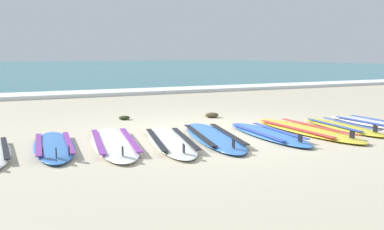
{
  "coord_description": "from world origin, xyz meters",
  "views": [
    {
      "loc": [
        -3.28,
        -6.08,
        1.28
      ],
      "look_at": [
        -0.2,
        0.4,
        0.25
      ],
      "focal_mm": 39.97,
      "sensor_mm": 36.0,
      "label": 1
    }
  ],
  "objects_px": {
    "surfboard_1": "(54,146)",
    "surfboard_5": "(268,134)",
    "surfboard_2": "(114,142)",
    "surfboard_6": "(306,130)",
    "surfboard_3": "(171,141)",
    "surfboard_7": "(341,126)",
    "surfboard_8": "(376,124)",
    "surfboard_4": "(213,136)"
  },
  "relations": [
    {
      "from": "surfboard_1",
      "to": "surfboard_2",
      "type": "relative_size",
      "value": 0.86
    },
    {
      "from": "surfboard_3",
      "to": "surfboard_6",
      "type": "relative_size",
      "value": 0.94
    },
    {
      "from": "surfboard_2",
      "to": "surfboard_4",
      "type": "distance_m",
      "value": 1.49
    },
    {
      "from": "surfboard_4",
      "to": "surfboard_6",
      "type": "relative_size",
      "value": 1.0
    },
    {
      "from": "surfboard_4",
      "to": "surfboard_7",
      "type": "relative_size",
      "value": 1.24
    },
    {
      "from": "surfboard_2",
      "to": "surfboard_8",
      "type": "xyz_separation_m",
      "value": [
        4.68,
        -0.41,
        0.0
      ]
    },
    {
      "from": "surfboard_2",
      "to": "surfboard_5",
      "type": "relative_size",
      "value": 1.15
    },
    {
      "from": "surfboard_5",
      "to": "surfboard_7",
      "type": "bearing_deg",
      "value": 0.68
    },
    {
      "from": "surfboard_2",
      "to": "surfboard_6",
      "type": "xyz_separation_m",
      "value": [
        3.14,
        -0.35,
        -0.0
      ]
    },
    {
      "from": "surfboard_6",
      "to": "surfboard_1",
      "type": "bearing_deg",
      "value": 172.84
    },
    {
      "from": "surfboard_2",
      "to": "surfboard_3",
      "type": "distance_m",
      "value": 0.8
    },
    {
      "from": "surfboard_5",
      "to": "surfboard_3",
      "type": "bearing_deg",
      "value": 175.23
    },
    {
      "from": "surfboard_1",
      "to": "surfboard_3",
      "type": "height_order",
      "value": "same"
    },
    {
      "from": "surfboard_1",
      "to": "surfboard_5",
      "type": "relative_size",
      "value": 0.99
    },
    {
      "from": "surfboard_3",
      "to": "surfboard_5",
      "type": "relative_size",
      "value": 1.08
    },
    {
      "from": "surfboard_5",
      "to": "surfboard_1",
      "type": "bearing_deg",
      "value": 170.56
    },
    {
      "from": "surfboard_3",
      "to": "surfboard_8",
      "type": "bearing_deg",
      "value": -2.44
    },
    {
      "from": "surfboard_3",
      "to": "surfboard_4",
      "type": "relative_size",
      "value": 0.94
    },
    {
      "from": "surfboard_4",
      "to": "surfboard_7",
      "type": "distance_m",
      "value": 2.44
    },
    {
      "from": "surfboard_3",
      "to": "surfboard_7",
      "type": "height_order",
      "value": "same"
    },
    {
      "from": "surfboard_4",
      "to": "surfboard_5",
      "type": "height_order",
      "value": "same"
    },
    {
      "from": "surfboard_3",
      "to": "surfboard_6",
      "type": "height_order",
      "value": "same"
    },
    {
      "from": "surfboard_4",
      "to": "surfboard_3",
      "type": "bearing_deg",
      "value": -176.89
    },
    {
      "from": "surfboard_2",
      "to": "surfboard_7",
      "type": "distance_m",
      "value": 3.93
    },
    {
      "from": "surfboard_1",
      "to": "surfboard_4",
      "type": "relative_size",
      "value": 0.86
    },
    {
      "from": "surfboard_3",
      "to": "surfboard_5",
      "type": "distance_m",
      "value": 1.6
    },
    {
      "from": "surfboard_2",
      "to": "surfboard_6",
      "type": "distance_m",
      "value": 3.16
    },
    {
      "from": "surfboard_1",
      "to": "surfboard_6",
      "type": "height_order",
      "value": "same"
    },
    {
      "from": "surfboard_3",
      "to": "surfboard_7",
      "type": "relative_size",
      "value": 1.16
    },
    {
      "from": "surfboard_1",
      "to": "surfboard_5",
      "type": "distance_m",
      "value": 3.2
    },
    {
      "from": "surfboard_2",
      "to": "surfboard_3",
      "type": "xyz_separation_m",
      "value": [
        0.76,
        -0.25,
        0.0
      ]
    },
    {
      "from": "surfboard_3",
      "to": "surfboard_7",
      "type": "xyz_separation_m",
      "value": [
        3.15,
        -0.11,
        0.0
      ]
    },
    {
      "from": "surfboard_7",
      "to": "surfboard_8",
      "type": "xyz_separation_m",
      "value": [
        0.77,
        -0.05,
        -0.0
      ]
    },
    {
      "from": "surfboard_1",
      "to": "surfboard_7",
      "type": "relative_size",
      "value": 1.07
    },
    {
      "from": "surfboard_3",
      "to": "surfboard_5",
      "type": "xyz_separation_m",
      "value": [
        1.6,
        -0.13,
        0.0
      ]
    },
    {
      "from": "surfboard_2",
      "to": "surfboard_7",
      "type": "relative_size",
      "value": 1.24
    },
    {
      "from": "surfboard_2",
      "to": "surfboard_4",
      "type": "height_order",
      "value": "same"
    },
    {
      "from": "surfboard_4",
      "to": "surfboard_7",
      "type": "height_order",
      "value": "same"
    },
    {
      "from": "surfboard_7",
      "to": "surfboard_3",
      "type": "bearing_deg",
      "value": 177.92
    },
    {
      "from": "surfboard_1",
      "to": "surfboard_7",
      "type": "distance_m",
      "value": 4.74
    },
    {
      "from": "surfboard_3",
      "to": "surfboard_4",
      "type": "distance_m",
      "value": 0.72
    },
    {
      "from": "surfboard_4",
      "to": "surfboard_6",
      "type": "height_order",
      "value": "same"
    }
  ]
}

